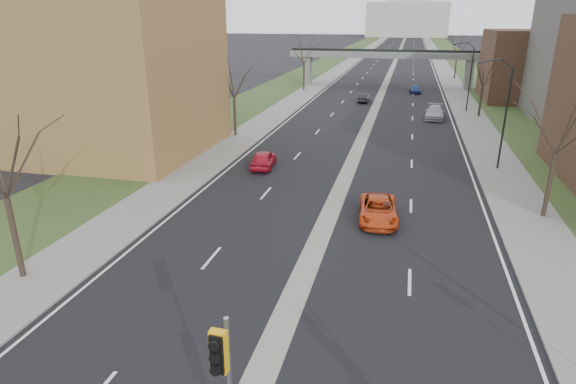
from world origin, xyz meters
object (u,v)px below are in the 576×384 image
at_px(signal_pole_median, 224,379).
at_px(car_right_near, 378,210).
at_px(car_right_far, 415,89).
at_px(car_left_far, 364,98).
at_px(car_right_mid, 435,112).
at_px(car_left_near, 264,159).

height_order(signal_pole_median, car_right_near, signal_pole_median).
height_order(car_right_near, car_right_far, car_right_near).
height_order(car_left_far, car_right_near, car_right_near).
xyz_separation_m(signal_pole_median, car_left_far, (-2.43, 62.56, -2.91)).
distance_m(signal_pole_median, car_left_far, 62.68).
height_order(car_left_far, car_right_far, car_right_far).
xyz_separation_m(signal_pole_median, car_right_far, (4.82, 73.35, -2.87)).
bearing_deg(car_right_near, car_right_mid, 77.12).
xyz_separation_m(car_left_far, car_right_mid, (9.58, -10.26, 0.16)).
distance_m(signal_pole_median, car_right_far, 73.57).
relative_size(car_left_near, car_left_far, 1.12).
bearing_deg(car_right_far, car_right_mid, -91.04).
height_order(car_left_near, car_right_near, car_left_near).
bearing_deg(car_left_near, signal_pole_median, 99.36).
bearing_deg(car_left_far, car_left_near, 83.89).
height_order(car_left_near, car_right_far, car_left_near).
xyz_separation_m(car_left_near, car_right_mid, (14.52, 24.41, 0.06)).
bearing_deg(car_left_near, car_left_far, -103.58).
height_order(car_left_far, car_right_mid, car_right_mid).
xyz_separation_m(car_right_near, car_right_far, (2.24, 54.33, -0.02)).
bearing_deg(car_right_mid, car_left_near, -117.36).
distance_m(car_left_near, car_right_mid, 28.40).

